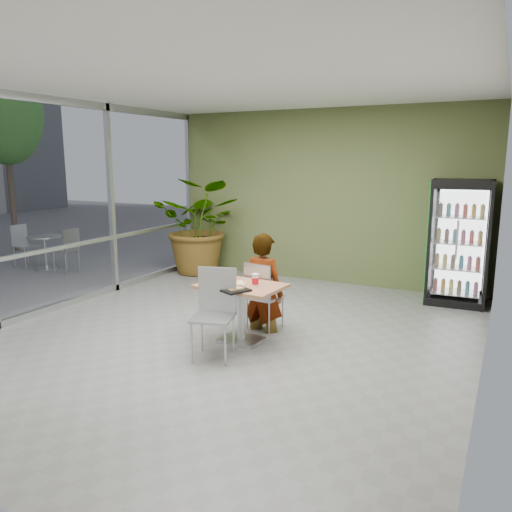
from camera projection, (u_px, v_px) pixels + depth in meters
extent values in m
plane|color=slate|center=(229.00, 338.00, 6.51)|extent=(7.00, 7.00, 0.00)
cube|color=#A26A45|center=(241.00, 286.00, 6.24)|extent=(1.06, 0.78, 0.04)
cylinder|color=#AEB0B3|center=(241.00, 315.00, 6.31)|extent=(0.10, 0.10, 0.71)
cube|color=#AEB0B3|center=(242.00, 340.00, 6.37)|extent=(0.54, 0.44, 0.04)
cube|color=#AEB0B3|center=(265.00, 297.00, 6.81)|extent=(0.46, 0.46, 0.03)
cube|color=#AEB0B3|center=(257.00, 282.00, 6.60)|extent=(0.41, 0.08, 0.49)
cylinder|color=#AEB0B3|center=(283.00, 311.00, 6.90)|extent=(0.02, 0.02, 0.44)
cylinder|color=#AEB0B3|center=(261.00, 307.00, 7.09)|extent=(0.02, 0.02, 0.44)
cylinder|color=#AEB0B3|center=(269.00, 318.00, 6.61)|extent=(0.02, 0.02, 0.44)
cylinder|color=#AEB0B3|center=(247.00, 313.00, 6.80)|extent=(0.02, 0.02, 0.44)
cube|color=#AEB0B3|center=(213.00, 318.00, 5.75)|extent=(0.57, 0.57, 0.03)
cube|color=#AEB0B3|center=(217.00, 290.00, 5.91)|extent=(0.45, 0.16, 0.55)
cylinder|color=#AEB0B3|center=(191.00, 343.00, 5.64)|extent=(0.03, 0.03, 0.49)
cylinder|color=#AEB0B3|center=(225.00, 345.00, 5.57)|extent=(0.03, 0.03, 0.49)
cylinder|color=#AEB0B3|center=(202.00, 331.00, 6.02)|extent=(0.03, 0.03, 0.49)
cylinder|color=#AEB0B3|center=(234.00, 333.00, 5.95)|extent=(0.03, 0.03, 0.49)
imported|color=black|center=(263.00, 292.00, 6.75)|extent=(0.64, 0.45, 1.63)
cylinder|color=white|center=(238.00, 283.00, 6.29)|extent=(0.21, 0.21, 0.01)
cylinder|color=white|center=(255.00, 280.00, 6.13)|extent=(0.08, 0.08, 0.15)
cylinder|color=red|center=(255.00, 281.00, 6.13)|extent=(0.09, 0.09, 0.08)
cylinder|color=white|center=(255.00, 274.00, 6.12)|extent=(0.09, 0.09, 0.01)
cube|color=white|center=(215.00, 285.00, 6.18)|extent=(0.16, 0.16, 0.02)
cube|color=black|center=(231.00, 289.00, 5.97)|extent=(0.52, 0.46, 0.02)
cube|color=black|center=(459.00, 243.00, 7.88)|extent=(0.92, 0.73, 1.98)
cube|color=#179B26|center=(429.00, 241.00, 8.09)|extent=(0.04, 0.68, 1.94)
cube|color=silver|center=(457.00, 245.00, 7.59)|extent=(0.71, 0.04, 1.59)
imported|color=#2E692A|center=(201.00, 226.00, 10.06)|extent=(2.03, 1.85, 1.93)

